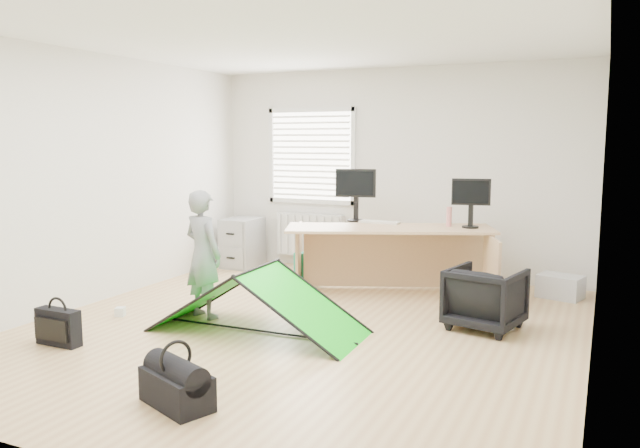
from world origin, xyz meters
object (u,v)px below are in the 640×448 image
at_px(filing_cabinet, 242,242).
at_px(monitor_right, 471,210).
at_px(thermos, 449,217).
at_px(monitor_left, 356,202).
at_px(desk, 389,261).
at_px(storage_crate, 560,287).
at_px(person, 203,254).
at_px(office_chair, 485,298).
at_px(duffel_bag, 177,389).
at_px(kite, 258,300).
at_px(laptop_bag, 58,327).

distance_m(filing_cabinet, monitor_right, 3.33).
bearing_deg(thermos, monitor_left, -178.91).
bearing_deg(thermos, filing_cabinet, 172.79).
height_order(desk, filing_cabinet, desk).
bearing_deg(filing_cabinet, monitor_right, -8.31).
bearing_deg(storage_crate, filing_cabinet, 179.79).
distance_m(thermos, person, 2.81).
bearing_deg(office_chair, monitor_right, -58.80).
xyz_separation_m(monitor_left, duffel_bag, (0.20, -3.78, -0.91)).
height_order(filing_cabinet, thermos, thermos).
height_order(monitor_right, storage_crate, monitor_right).
xyz_separation_m(office_chair, duffel_bag, (-1.56, -2.63, -0.18)).
distance_m(thermos, kite, 2.58).
bearing_deg(thermos, laptop_bag, -129.48).
distance_m(storage_crate, duffel_bag, 4.68).
bearing_deg(monitor_left, storage_crate, -1.47).
bearing_deg(monitor_left, person, -125.25).
xyz_separation_m(monitor_left, kite, (-0.12, -2.15, -0.72)).
xyz_separation_m(thermos, office_chair, (0.63, -1.17, -0.61)).
bearing_deg(office_chair, kite, 40.60).
distance_m(desk, monitor_left, 0.88).
xyz_separation_m(monitor_right, storage_crate, (0.96, 0.38, -0.87)).
distance_m(monitor_left, kite, 2.27).
bearing_deg(monitor_left, kite, -104.05).
relative_size(thermos, person, 0.18).
height_order(thermos, kite, thermos).
relative_size(thermos, office_chair, 0.35).
distance_m(filing_cabinet, person, 2.55).
bearing_deg(duffel_bag, thermos, 98.11).
relative_size(thermos, laptop_bag, 0.53).
relative_size(desk, monitor_right, 5.47).
distance_m(kite, storage_crate, 3.53).
bearing_deg(kite, filing_cabinet, 122.69).
xyz_separation_m(laptop_bag, duffel_bag, (1.72, -0.59, -0.04)).
bearing_deg(kite, monitor_left, 85.05).
height_order(kite, duffel_bag, kite).
relative_size(monitor_left, person, 0.38).
bearing_deg(desk, storage_crate, -0.88).
xyz_separation_m(storage_crate, duffel_bag, (-2.13, -4.16, -0.01)).
relative_size(monitor_left, monitor_right, 1.15).
height_order(desk, thermos, thermos).
relative_size(monitor_right, laptop_bag, 0.99).
bearing_deg(monitor_right, monitor_left, 168.61).
height_order(filing_cabinet, duffel_bag, filing_cabinet).
bearing_deg(monitor_right, kite, -136.45).
bearing_deg(filing_cabinet, kite, -56.96).
height_order(desk, monitor_right, monitor_right).
bearing_deg(desk, monitor_left, 127.01).
relative_size(office_chair, person, 0.50).
relative_size(desk, monitor_left, 4.77).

